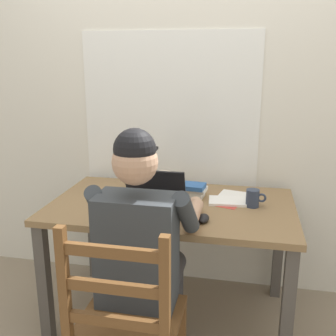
{
  "coord_description": "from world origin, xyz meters",
  "views": [
    {
      "loc": [
        0.41,
        -2.08,
        1.52
      ],
      "look_at": [
        -0.01,
        -0.05,
        0.95
      ],
      "focal_mm": 42.5,
      "sensor_mm": 36.0,
      "label": 1
    }
  ],
  "objects_px": {
    "seated_person": "(143,245)",
    "coffee_mug_white": "(165,179)",
    "coffee_mug_dark": "(253,198)",
    "book_stack_main": "(190,190)",
    "wooden_chair": "(126,326)",
    "laptop": "(151,205)",
    "desk": "(172,218)",
    "landscape_photo_print": "(226,205)",
    "computer_mouse": "(203,218)"
  },
  "relations": [
    {
      "from": "wooden_chair",
      "to": "coffee_mug_dark",
      "type": "distance_m",
      "value": 0.98
    },
    {
      "from": "laptop",
      "to": "wooden_chair",
      "type": "bearing_deg",
      "value": -86.65
    },
    {
      "from": "seated_person",
      "to": "coffee_mug_white",
      "type": "relative_size",
      "value": 10.38
    },
    {
      "from": "laptop",
      "to": "coffee_mug_white",
      "type": "xyz_separation_m",
      "value": [
        -0.03,
        0.47,
        -0.0
      ]
    },
    {
      "from": "wooden_chair",
      "to": "laptop",
      "type": "xyz_separation_m",
      "value": [
        -0.03,
        0.57,
        0.31
      ]
    },
    {
      "from": "wooden_chair",
      "to": "computer_mouse",
      "type": "xyz_separation_m",
      "value": [
        0.24,
        0.53,
        0.28
      ]
    },
    {
      "from": "book_stack_main",
      "to": "landscape_photo_print",
      "type": "height_order",
      "value": "book_stack_main"
    },
    {
      "from": "desk",
      "to": "wooden_chair",
      "type": "xyz_separation_m",
      "value": [
        -0.04,
        -0.75,
        -0.17
      ]
    },
    {
      "from": "seated_person",
      "to": "book_stack_main",
      "type": "distance_m",
      "value": 0.62
    },
    {
      "from": "wooden_chair",
      "to": "seated_person",
      "type": "bearing_deg",
      "value": 90.0
    },
    {
      "from": "coffee_mug_white",
      "to": "landscape_photo_print",
      "type": "bearing_deg",
      "value": -32.34
    },
    {
      "from": "wooden_chair",
      "to": "laptop",
      "type": "distance_m",
      "value": 0.65
    },
    {
      "from": "coffee_mug_white",
      "to": "coffee_mug_dark",
      "type": "height_order",
      "value": "same"
    },
    {
      "from": "seated_person",
      "to": "laptop",
      "type": "relative_size",
      "value": 3.81
    },
    {
      "from": "wooden_chair",
      "to": "coffee_mug_white",
      "type": "distance_m",
      "value": 1.09
    },
    {
      "from": "computer_mouse",
      "to": "landscape_photo_print",
      "type": "distance_m",
      "value": 0.27
    },
    {
      "from": "coffee_mug_white",
      "to": "coffee_mug_dark",
      "type": "bearing_deg",
      "value": -24.11
    },
    {
      "from": "coffee_mug_dark",
      "to": "landscape_photo_print",
      "type": "xyz_separation_m",
      "value": [
        -0.15,
        -0.01,
        -0.05
      ]
    },
    {
      "from": "laptop",
      "to": "book_stack_main",
      "type": "distance_m",
      "value": 0.36
    },
    {
      "from": "coffee_mug_dark",
      "to": "book_stack_main",
      "type": "bearing_deg",
      "value": 165.56
    },
    {
      "from": "seated_person",
      "to": "landscape_photo_print",
      "type": "height_order",
      "value": "seated_person"
    },
    {
      "from": "laptop",
      "to": "coffee_mug_dark",
      "type": "bearing_deg",
      "value": 23.2
    },
    {
      "from": "coffee_mug_white",
      "to": "wooden_chair",
      "type": "bearing_deg",
      "value": -86.52
    },
    {
      "from": "laptop",
      "to": "book_stack_main",
      "type": "xyz_separation_m",
      "value": [
        0.16,
        0.32,
        -0.01
      ]
    },
    {
      "from": "landscape_photo_print",
      "to": "laptop",
      "type": "bearing_deg",
      "value": -132.68
    },
    {
      "from": "desk",
      "to": "coffee_mug_dark",
      "type": "xyz_separation_m",
      "value": [
        0.45,
        0.04,
        0.14
      ]
    },
    {
      "from": "seated_person",
      "to": "book_stack_main",
      "type": "xyz_separation_m",
      "value": [
        0.12,
        0.61,
        0.08
      ]
    },
    {
      "from": "seated_person",
      "to": "book_stack_main",
      "type": "bearing_deg",
      "value": 78.41
    },
    {
      "from": "computer_mouse",
      "to": "coffee_mug_white",
      "type": "bearing_deg",
      "value": 121.13
    },
    {
      "from": "book_stack_main",
      "to": "landscape_photo_print",
      "type": "distance_m",
      "value": 0.25
    },
    {
      "from": "computer_mouse",
      "to": "landscape_photo_print",
      "type": "relative_size",
      "value": 0.77
    },
    {
      "from": "coffee_mug_dark",
      "to": "book_stack_main",
      "type": "distance_m",
      "value": 0.38
    },
    {
      "from": "computer_mouse",
      "to": "book_stack_main",
      "type": "distance_m",
      "value": 0.38
    },
    {
      "from": "coffee_mug_white",
      "to": "coffee_mug_dark",
      "type": "xyz_separation_m",
      "value": [
        0.55,
        -0.25,
        -0.0
      ]
    },
    {
      "from": "coffee_mug_white",
      "to": "book_stack_main",
      "type": "relative_size",
      "value": 0.58
    },
    {
      "from": "desk",
      "to": "coffee_mug_dark",
      "type": "bearing_deg",
      "value": 4.83
    },
    {
      "from": "book_stack_main",
      "to": "landscape_photo_print",
      "type": "relative_size",
      "value": 1.62
    },
    {
      "from": "book_stack_main",
      "to": "desk",
      "type": "bearing_deg",
      "value": -122.5
    },
    {
      "from": "computer_mouse",
      "to": "laptop",
      "type": "bearing_deg",
      "value": 172.1
    },
    {
      "from": "coffee_mug_white",
      "to": "landscape_photo_print",
      "type": "height_order",
      "value": "coffee_mug_white"
    },
    {
      "from": "wooden_chair",
      "to": "coffee_mug_dark",
      "type": "relative_size",
      "value": 8.6
    },
    {
      "from": "coffee_mug_white",
      "to": "landscape_photo_print",
      "type": "distance_m",
      "value": 0.48
    },
    {
      "from": "wooden_chair",
      "to": "coffee_mug_white",
      "type": "height_order",
      "value": "wooden_chair"
    },
    {
      "from": "laptop",
      "to": "landscape_photo_print",
      "type": "relative_size",
      "value": 2.54
    },
    {
      "from": "coffee_mug_white",
      "to": "seated_person",
      "type": "bearing_deg",
      "value": -85.24
    },
    {
      "from": "seated_person",
      "to": "coffee_mug_white",
      "type": "distance_m",
      "value": 0.77
    },
    {
      "from": "desk",
      "to": "computer_mouse",
      "type": "height_order",
      "value": "computer_mouse"
    },
    {
      "from": "seated_person",
      "to": "coffee_mug_white",
      "type": "bearing_deg",
      "value": 94.76
    },
    {
      "from": "book_stack_main",
      "to": "wooden_chair",
      "type": "bearing_deg",
      "value": -97.97
    },
    {
      "from": "desk",
      "to": "landscape_photo_print",
      "type": "height_order",
      "value": "landscape_photo_print"
    }
  ]
}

